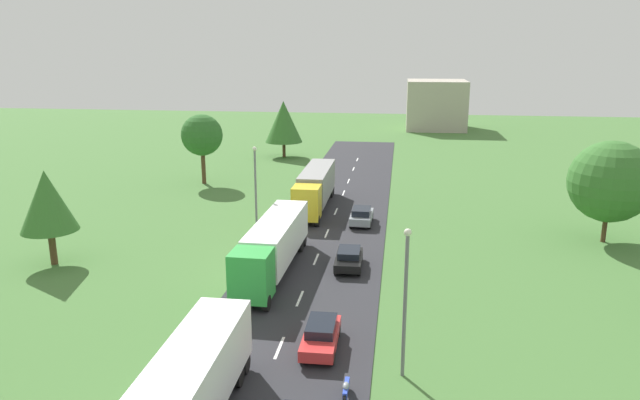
{
  "coord_description": "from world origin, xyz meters",
  "views": [
    {
      "loc": [
        5.98,
        -4.37,
        15.46
      ],
      "look_at": [
        -0.64,
        43.55,
        2.9
      ],
      "focal_mm": 32.87,
      "sensor_mm": 36.0,
      "label": 1
    }
  ],
  "objects": [
    {
      "name": "tree_birch",
      "position": [
        -19.08,
        33.3,
        4.8
      ],
      "size": [
        4.07,
        4.07,
        7.07
      ],
      "color": "#513823",
      "rests_on": "ground"
    },
    {
      "name": "truck_lead",
      "position": [
        -2.2,
        15.09,
        2.09
      ],
      "size": [
        2.56,
        12.73,
        3.52
      ],
      "color": "red",
      "rests_on": "road"
    },
    {
      "name": "tree_maple",
      "position": [
        -16.81,
        60.56,
        5.71
      ],
      "size": [
        4.79,
        4.79,
        8.14
      ],
      "color": "#513823",
      "rests_on": "ground"
    },
    {
      "name": "truck_second",
      "position": [
        -2.61,
        33.78,
        2.13
      ],
      "size": [
        2.76,
        13.58,
        3.54
      ],
      "color": "green",
      "rests_on": "road"
    },
    {
      "name": "lane_marking_centre",
      "position": [
        0.0,
        19.91,
        0.07
      ],
      "size": [
        0.16,
        118.85,
        0.01
      ],
      "color": "white",
      "rests_on": "road"
    },
    {
      "name": "car_fifth",
      "position": [
        2.75,
        46.33,
        0.86
      ],
      "size": [
        1.96,
        4.17,
        1.53
      ],
      "color": "#8C939E",
      "rests_on": "road"
    },
    {
      "name": "truck_third",
      "position": [
        -2.18,
        51.3,
        2.22
      ],
      "size": [
        2.53,
        13.32,
        3.76
      ],
      "color": "yellow",
      "rests_on": "road"
    },
    {
      "name": "car_fourth",
      "position": [
        2.59,
        35.37,
        0.78
      ],
      "size": [
        1.95,
        4.14,
        1.35
      ],
      "color": "black",
      "rests_on": "road"
    },
    {
      "name": "tree_ash",
      "position": [
        22.83,
        44.26,
        5.09
      ],
      "size": [
        6.6,
        6.6,
        8.39
      ],
      "color": "#513823",
      "rests_on": "ground"
    },
    {
      "name": "motorcycle_courier",
      "position": [
        3.94,
        18.96,
        0.54
      ],
      "size": [
        0.28,
        1.94,
        0.91
      ],
      "color": "black",
      "rests_on": "road"
    },
    {
      "name": "lamppost_second",
      "position": [
        6.47,
        21.43,
        4.22
      ],
      "size": [
        0.36,
        0.36,
        7.5
      ],
      "color": "slate",
      "rests_on": "ground"
    },
    {
      "name": "car_third",
      "position": [
        2.19,
        23.46,
        0.82
      ],
      "size": [
        1.81,
        4.37,
        1.43
      ],
      "color": "red",
      "rests_on": "road"
    },
    {
      "name": "distant_building",
      "position": [
        12.7,
        113.77,
        4.71
      ],
      "size": [
        11.33,
        12.47,
        9.42
      ],
      "primitive_type": "cube",
      "color": "#B2A899",
      "rests_on": "ground"
    },
    {
      "name": "road",
      "position": [
        0.0,
        24.5,
        0.03
      ],
      "size": [
        10.0,
        140.0,
        0.06
      ],
      "primitive_type": "cube",
      "color": "#2B2B30",
      "rests_on": "ground"
    },
    {
      "name": "lamppost_third",
      "position": [
        -5.92,
        42.22,
        4.28
      ],
      "size": [
        0.36,
        0.36,
        7.62
      ],
      "color": "slate",
      "rests_on": "ground"
    },
    {
      "name": "tree_elm",
      "position": [
        -10.84,
        78.85,
        5.17
      ],
      "size": [
        5.39,
        5.39,
        8.15
      ],
      "color": "#513823",
      "rests_on": "ground"
    }
  ]
}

